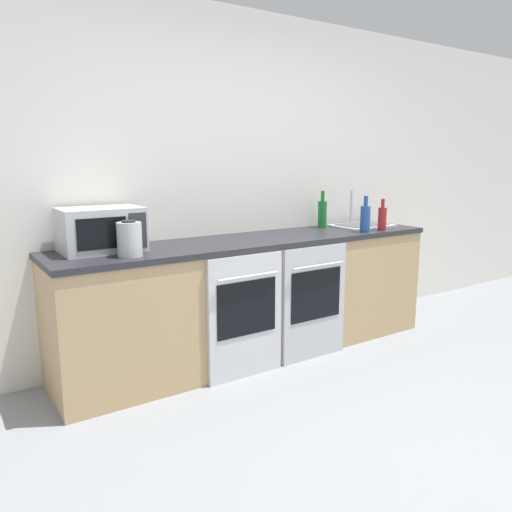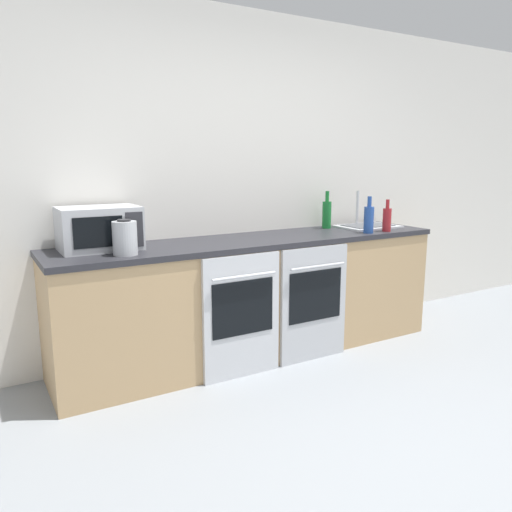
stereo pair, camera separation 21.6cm
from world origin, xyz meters
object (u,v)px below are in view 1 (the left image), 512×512
oven_right (315,302)px  sink (361,224)px  bottle_green (322,213)px  oven_left (246,316)px  bottle_blue (365,218)px  kettle (129,239)px  microwave (101,230)px  bottle_red (382,218)px

oven_right → sink: 1.03m
oven_right → sink: (0.83, 0.37, 0.48)m
bottle_green → oven_left: bearing=-155.6°
bottle_blue → sink: 0.36m
oven_left → sink: size_ratio=1.70×
oven_right → kettle: bearing=172.9°
kettle → oven_right: bearing=-7.1°
oven_left → microwave: (-0.82, 0.43, 0.61)m
microwave → bottle_red: 2.24m
sink → bottle_blue: bearing=-131.2°
kettle → oven_left: bearing=-12.8°
oven_right → bottle_blue: bottle_blue is taller
oven_left → sink: (1.44, 0.37, 0.48)m
bottle_red → sink: sink is taller
oven_right → sink: size_ratio=1.70×
microwave → kettle: 0.28m
oven_left → kettle: size_ratio=3.90×
microwave → bottle_red: microwave is taller
microwave → kettle: microwave is taller
microwave → sink: (2.26, -0.06, -0.12)m
bottle_red → microwave: bearing=171.5°
oven_right → microwave: microwave is taller
bottle_green → kettle: bearing=-169.7°
bottle_blue → bottle_green: bearing=106.0°
bottle_blue → sink: bearing=48.8°
oven_left → oven_right: same height
oven_left → bottle_blue: bottle_blue is taller
oven_left → kettle: (-0.73, 0.17, 0.57)m
oven_left → bottle_blue: size_ratio=2.94×
bottle_blue → sink: sink is taller
oven_left → microwave: bearing=152.3°
bottle_green → sink: 0.38m
bottle_blue → bottle_red: (0.19, -0.01, -0.01)m
oven_right → bottle_green: 0.91m
microwave → kettle: (0.09, -0.26, -0.03)m
bottle_blue → sink: size_ratio=0.58×
oven_left → sink: bearing=14.3°
microwave → bottle_blue: 2.05m
kettle → sink: bearing=5.3°
oven_left → oven_right: (0.61, 0.00, 0.00)m
bottle_green → bottle_blue: bearing=-74.0°
oven_left → bottle_red: bottle_red is taller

